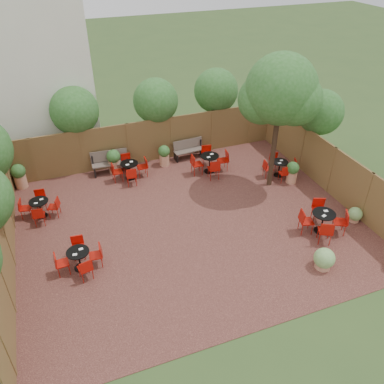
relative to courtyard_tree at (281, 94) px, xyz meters
name	(u,v)px	position (x,y,z in m)	size (l,w,h in m)	color
ground	(189,223)	(-4.03, -1.26, -3.95)	(80.00, 80.00, 0.00)	#354F23
courtyard_paving	(189,223)	(-4.03, -1.26, -3.94)	(12.00, 10.00, 0.02)	#391B17
fence_back	(151,141)	(-4.03, 3.74, -2.95)	(12.00, 0.08, 2.00)	#51391E
fence_left	(6,241)	(-10.03, -1.26, -2.95)	(0.08, 10.00, 2.00)	#51391E
fence_right	(331,170)	(1.97, -1.26, -2.95)	(0.08, 10.00, 2.00)	#51391E
neighbour_building	(27,66)	(-8.53, 6.74, 0.05)	(5.00, 4.00, 8.00)	silver
overhang_foliage	(96,138)	(-6.61, 1.44, -1.30)	(15.37, 10.36, 2.44)	#25571C
courtyard_tree	(281,94)	(0.00, 0.00, 0.00)	(2.79, 2.69, 5.42)	black
park_bench_left	(110,162)	(-5.98, 3.37, -3.42)	(1.61, 0.61, 0.98)	brown
park_bench_right	(189,149)	(-2.35, 3.37, -3.48)	(1.45, 0.56, 0.88)	brown
bistro_tables	(189,192)	(-3.55, 0.04, -3.50)	(11.21, 7.44, 0.91)	black
planters	(136,165)	(-5.04, 2.58, -3.38)	(11.18, 4.16, 1.07)	tan
low_shrubs	(350,248)	(0.28, -4.71, -3.62)	(3.12, 3.01, 0.72)	tan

